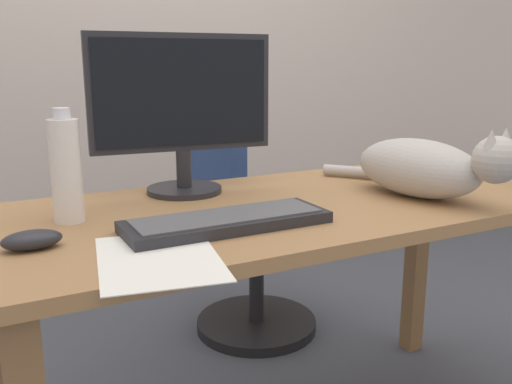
{
  "coord_description": "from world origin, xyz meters",
  "views": [
    {
      "loc": [
        -0.73,
        -1.15,
        1.06
      ],
      "look_at": [
        -0.17,
        -0.09,
        0.78
      ],
      "focal_mm": 38.73,
      "sensor_mm": 36.0,
      "label": 1
    }
  ],
  "objects_px": {
    "office_chair": "(246,240)",
    "cat": "(425,167)",
    "monitor": "(182,108)",
    "spray_bottle": "(66,170)",
    "keyboard": "(227,221)",
    "computer_mouse": "(32,240)"
  },
  "relations": [
    {
      "from": "office_chair",
      "to": "spray_bottle",
      "type": "distance_m",
      "value": 1.05
    },
    {
      "from": "office_chair",
      "to": "cat",
      "type": "xyz_separation_m",
      "value": [
        0.12,
        -0.8,
        0.41
      ]
    },
    {
      "from": "monitor",
      "to": "computer_mouse",
      "type": "xyz_separation_m",
      "value": [
        -0.42,
        -0.3,
        -0.21
      ]
    },
    {
      "from": "office_chair",
      "to": "cat",
      "type": "distance_m",
      "value": 0.91
    },
    {
      "from": "keyboard",
      "to": "computer_mouse",
      "type": "relative_size",
      "value": 4.0
    },
    {
      "from": "computer_mouse",
      "to": "spray_bottle",
      "type": "bearing_deg",
      "value": 59.13
    },
    {
      "from": "monitor",
      "to": "keyboard",
      "type": "bearing_deg",
      "value": -95.71
    },
    {
      "from": "cat",
      "to": "computer_mouse",
      "type": "distance_m",
      "value": 0.95
    },
    {
      "from": "spray_bottle",
      "to": "cat",
      "type": "bearing_deg",
      "value": -12.87
    },
    {
      "from": "office_chair",
      "to": "keyboard",
      "type": "xyz_separation_m",
      "value": [
        -0.45,
        -0.8,
        0.34
      ]
    },
    {
      "from": "computer_mouse",
      "to": "monitor",
      "type": "bearing_deg",
      "value": 36.14
    },
    {
      "from": "keyboard",
      "to": "computer_mouse",
      "type": "bearing_deg",
      "value": 173.63
    },
    {
      "from": "office_chair",
      "to": "monitor",
      "type": "xyz_separation_m",
      "value": [
        -0.41,
        -0.46,
        0.56
      ]
    },
    {
      "from": "monitor",
      "to": "keyboard",
      "type": "xyz_separation_m",
      "value": [
        -0.03,
        -0.35,
        -0.21
      ]
    },
    {
      "from": "cat",
      "to": "spray_bottle",
      "type": "bearing_deg",
      "value": 167.13
    },
    {
      "from": "cat",
      "to": "computer_mouse",
      "type": "bearing_deg",
      "value": 177.79
    },
    {
      "from": "cat",
      "to": "spray_bottle",
      "type": "height_order",
      "value": "spray_bottle"
    },
    {
      "from": "office_chair",
      "to": "spray_bottle",
      "type": "bearing_deg",
      "value": -140.6
    },
    {
      "from": "cat",
      "to": "computer_mouse",
      "type": "relative_size",
      "value": 5.54
    },
    {
      "from": "monitor",
      "to": "spray_bottle",
      "type": "relative_size",
      "value": 1.93
    },
    {
      "from": "monitor",
      "to": "computer_mouse",
      "type": "distance_m",
      "value": 0.56
    },
    {
      "from": "keyboard",
      "to": "cat",
      "type": "relative_size",
      "value": 0.72
    }
  ]
}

